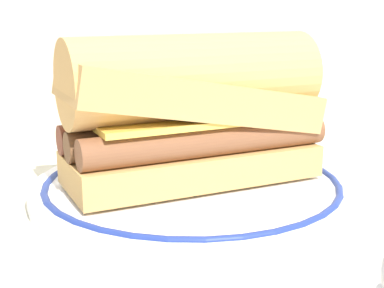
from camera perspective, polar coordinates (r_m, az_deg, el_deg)
name	(u,v)px	position (r m, az deg, el deg)	size (l,w,h in m)	color
ground_plane	(209,208)	(0.45, 1.77, -6.49)	(1.50, 1.50, 0.00)	beige
plate	(192,187)	(0.48, 0.00, -4.33)	(0.27, 0.27, 0.01)	white
sausage_sandwich	(192,108)	(0.46, 0.00, 3.68)	(0.22, 0.15, 0.12)	tan
drinking_glass	(297,106)	(0.64, 10.53, 3.81)	(0.06, 0.06, 0.11)	silver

